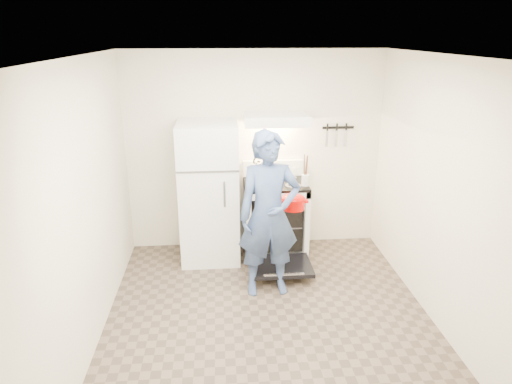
% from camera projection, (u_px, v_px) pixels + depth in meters
% --- Properties ---
extents(floor, '(3.60, 3.60, 0.00)m').
position_uv_depth(floor, '(270.00, 322.00, 4.47)').
color(floor, brown).
rests_on(floor, ground).
extents(back_wall, '(3.20, 0.02, 2.50)m').
position_uv_depth(back_wall, '(255.00, 152.00, 5.74)').
color(back_wall, beige).
rests_on(back_wall, ground).
extents(refrigerator, '(0.70, 0.70, 1.70)m').
position_uv_depth(refrigerator, '(209.00, 193.00, 5.50)').
color(refrigerator, white).
rests_on(refrigerator, floor).
extents(stove_body, '(0.76, 0.65, 0.92)m').
position_uv_depth(stove_body, '(275.00, 219.00, 5.72)').
color(stove_body, white).
rests_on(stove_body, floor).
extents(cooktop, '(0.76, 0.65, 0.03)m').
position_uv_depth(cooktop, '(276.00, 183.00, 5.56)').
color(cooktop, black).
rests_on(cooktop, stove_body).
extents(backsplash, '(0.76, 0.07, 0.20)m').
position_uv_depth(backsplash, '(273.00, 168.00, 5.79)').
color(backsplash, white).
rests_on(backsplash, cooktop).
extents(oven_door, '(0.70, 0.54, 0.04)m').
position_uv_depth(oven_door, '(281.00, 266.00, 5.27)').
color(oven_door, black).
rests_on(oven_door, floor).
extents(oven_rack, '(0.60, 0.52, 0.01)m').
position_uv_depth(oven_rack, '(275.00, 221.00, 5.72)').
color(oven_rack, slate).
rests_on(oven_rack, stove_body).
extents(range_hood, '(0.76, 0.50, 0.12)m').
position_uv_depth(range_hood, '(276.00, 119.00, 5.37)').
color(range_hood, white).
rests_on(range_hood, back_wall).
extents(knife_strip, '(0.40, 0.02, 0.03)m').
position_uv_depth(knife_strip, '(338.00, 128.00, 5.71)').
color(knife_strip, black).
rests_on(knife_strip, back_wall).
extents(pizza_stone, '(0.31, 0.31, 0.02)m').
position_uv_depth(pizza_stone, '(274.00, 219.00, 5.73)').
color(pizza_stone, '#816245').
rests_on(pizza_stone, oven_rack).
extents(tea_kettle, '(0.25, 0.21, 0.30)m').
position_uv_depth(tea_kettle, '(259.00, 168.00, 5.59)').
color(tea_kettle, '#BCBCC1').
rests_on(tea_kettle, cooktop).
extents(utensil_jar, '(0.09, 0.09, 0.13)m').
position_uv_depth(utensil_jar, '(305.00, 180.00, 5.33)').
color(utensil_jar, silver).
rests_on(utensil_jar, cooktop).
extents(person, '(0.68, 0.48, 1.78)m').
position_uv_depth(person, '(269.00, 215.00, 4.72)').
color(person, navy).
rests_on(person, floor).
extents(dutch_oven, '(0.33, 0.26, 0.22)m').
position_uv_depth(dutch_oven, '(293.00, 203.00, 4.99)').
color(dutch_oven, '#B90400').
rests_on(dutch_oven, person).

